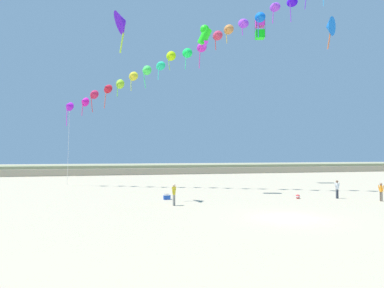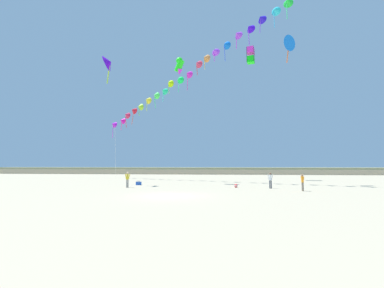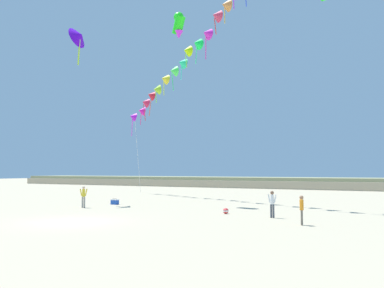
{
  "view_description": "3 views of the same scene",
  "coord_description": "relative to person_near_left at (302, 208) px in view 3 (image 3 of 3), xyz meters",
  "views": [
    {
      "loc": [
        -10.48,
        -18.41,
        3.81
      ],
      "look_at": [
        -3.05,
        11.56,
        4.71
      ],
      "focal_mm": 32.0,
      "sensor_mm": 36.0,
      "label": 1
    },
    {
      "loc": [
        3.84,
        -18.99,
        2.27
      ],
      "look_at": [
        0.2,
        13.18,
        4.96
      ],
      "focal_mm": 24.0,
      "sensor_mm": 36.0,
      "label": 2
    },
    {
      "loc": [
        16.41,
        -15.83,
        2.69
      ],
      "look_at": [
        0.34,
        12.2,
        4.87
      ],
      "focal_mm": 38.0,
      "sensor_mm": 36.0,
      "label": 3
    }
  ],
  "objects": [
    {
      "name": "ground_plane",
      "position": [
        -10.97,
        -4.74,
        -0.86
      ],
      "size": [
        240.0,
        240.0,
        0.0
      ],
      "primitive_type": "plane",
      "color": "tan"
    },
    {
      "name": "dune_ridge",
      "position": [
        -10.97,
        45.01,
        -0.01
      ],
      "size": [
        120.0,
        11.21,
        1.7
      ],
      "color": "tan",
      "rests_on": "ground"
    },
    {
      "name": "person_near_left",
      "position": [
        0.0,
        0.0,
        0.0
      ],
      "size": [
        0.2,
        0.52,
        1.48
      ],
      "color": "#726656",
      "rests_on": "ground"
    },
    {
      "name": "person_near_right",
      "position": [
        -16.65,
        1.74,
        0.07
      ],
      "size": [
        0.44,
        0.46,
        1.6
      ],
      "color": "gray",
      "rests_on": "ground"
    },
    {
      "name": "person_mid_center",
      "position": [
        -2.32,
        2.35,
        0.04
      ],
      "size": [
        0.54,
        0.21,
        1.56
      ],
      "color": "#474C56",
      "rests_on": "ground"
    },
    {
      "name": "kite_banner_string",
      "position": [
        -12.54,
        12.43,
        14.54
      ],
      "size": [
        28.1,
        16.55,
        21.7
      ],
      "color": "#A81BD2"
    },
    {
      "name": "large_kite_low_lead",
      "position": [
        -12.4,
        8.27,
        14.38
      ],
      "size": [
        1.63,
        1.36,
        2.31
      ],
      "color": "#20EF1D"
    },
    {
      "name": "large_kite_mid_trail",
      "position": [
        -20.34,
        4.61,
        13.58
      ],
      "size": [
        1.56,
        2.09,
        3.54
      ],
      "color": "#590AD7"
    },
    {
      "name": "beach_cooler",
      "position": [
        -16.59,
        5.19,
        -0.64
      ],
      "size": [
        0.58,
        0.41,
        0.46
      ],
      "color": "blue",
      "rests_on": "ground"
    },
    {
      "name": "beach_ball",
      "position": [
        -5.64,
        3.08,
        -0.68
      ],
      "size": [
        0.36,
        0.36,
        0.36
      ],
      "color": "red",
      "rests_on": "ground"
    }
  ]
}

